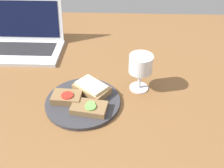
% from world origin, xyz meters
% --- Properties ---
extents(wooden_table, '(1.40, 1.40, 0.03)m').
position_xyz_m(wooden_table, '(0.00, 0.00, 0.01)').
color(wooden_table, brown).
rests_on(wooden_table, ground).
extents(plate, '(0.25, 0.25, 0.01)m').
position_xyz_m(plate, '(-0.04, -0.08, 0.04)').
color(plate, '#333338').
rests_on(plate, wooden_table).
extents(sandwich_with_cucumber, '(0.12, 0.08, 0.03)m').
position_xyz_m(sandwich_with_cucumber, '(-0.01, -0.12, 0.05)').
color(sandwich_with_cucumber, brown).
rests_on(sandwich_with_cucumber, plate).
extents(sandwich_with_cheese, '(0.14, 0.13, 0.03)m').
position_xyz_m(sandwich_with_cheese, '(-0.01, -0.03, 0.06)').
color(sandwich_with_cheese, '#937047').
rests_on(sandwich_with_cheese, plate).
extents(sandwich_with_tomato, '(0.10, 0.07, 0.03)m').
position_xyz_m(sandwich_with_tomato, '(-0.09, -0.08, 0.06)').
color(sandwich_with_tomato, brown).
rests_on(sandwich_with_tomato, plate).
extents(wine_glass, '(0.08, 0.08, 0.13)m').
position_xyz_m(wine_glass, '(0.15, 0.01, 0.13)').
color(wine_glass, white).
rests_on(wine_glass, wooden_table).
extents(laptop, '(0.33, 0.25, 0.20)m').
position_xyz_m(laptop, '(-0.35, 0.27, 0.07)').
color(laptop, silver).
rests_on(laptop, wooden_table).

